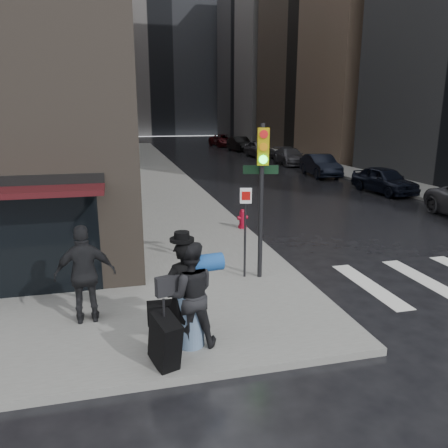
{
  "coord_description": "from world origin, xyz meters",
  "views": [
    {
      "loc": [
        -2.51,
        -8.1,
        4.26
      ],
      "look_at": [
        0.22,
        3.03,
        1.3
      ],
      "focal_mm": 35.0,
      "sensor_mm": 36.0,
      "label": 1
    }
  ],
  "objects_px": {
    "man_overcoat": "(180,302)",
    "parked_car_5": "(240,144)",
    "traffic_light": "(260,181)",
    "parked_car_6": "(223,141)",
    "man_jeans": "(189,294)",
    "parked_car_1": "(384,180)",
    "fire_hydrant": "(242,220)",
    "parked_car_4": "(259,149)",
    "parked_car_2": "(320,165)",
    "man_greycoat": "(85,274)",
    "parked_car_3": "(290,156)"
  },
  "relations": [
    {
      "from": "traffic_light",
      "to": "parked_car_3",
      "type": "bearing_deg",
      "value": 79.22
    },
    {
      "from": "fire_hydrant",
      "to": "parked_car_2",
      "type": "xyz_separation_m",
      "value": [
        9.08,
        12.4,
        0.27
      ]
    },
    {
      "from": "parked_car_2",
      "to": "parked_car_5",
      "type": "height_order",
      "value": "parked_car_5"
    },
    {
      "from": "fire_hydrant",
      "to": "parked_car_2",
      "type": "distance_m",
      "value": 15.38
    },
    {
      "from": "traffic_light",
      "to": "parked_car_4",
      "type": "bearing_deg",
      "value": 84.82
    },
    {
      "from": "parked_car_2",
      "to": "parked_car_4",
      "type": "xyz_separation_m",
      "value": [
        0.04,
        13.33,
        0.05
      ]
    },
    {
      "from": "man_jeans",
      "to": "parked_car_2",
      "type": "distance_m",
      "value": 23.53
    },
    {
      "from": "parked_car_1",
      "to": "parked_car_2",
      "type": "xyz_separation_m",
      "value": [
        -0.48,
        6.66,
        0.02
      ]
    },
    {
      "from": "parked_car_3",
      "to": "man_overcoat",
      "type": "bearing_deg",
      "value": -111.75
    },
    {
      "from": "fire_hydrant",
      "to": "parked_car_6",
      "type": "height_order",
      "value": "parked_car_6"
    },
    {
      "from": "parked_car_2",
      "to": "parked_car_1",
      "type": "bearing_deg",
      "value": -80.72
    },
    {
      "from": "man_jeans",
      "to": "fire_hydrant",
      "type": "xyz_separation_m",
      "value": [
        3.21,
        7.66,
        -0.67
      ]
    },
    {
      "from": "parked_car_6",
      "to": "parked_car_1",
      "type": "bearing_deg",
      "value": -94.59
    },
    {
      "from": "man_overcoat",
      "to": "parked_car_5",
      "type": "distance_m",
      "value": 42.07
    },
    {
      "from": "man_overcoat",
      "to": "parked_car_6",
      "type": "distance_m",
      "value": 48.4
    },
    {
      "from": "traffic_light",
      "to": "parked_car_2",
      "type": "relative_size",
      "value": 0.87
    },
    {
      "from": "man_overcoat",
      "to": "man_jeans",
      "type": "relative_size",
      "value": 1.11
    },
    {
      "from": "man_jeans",
      "to": "man_greycoat",
      "type": "xyz_separation_m",
      "value": [
        -1.84,
        1.4,
        0.02
      ]
    },
    {
      "from": "man_jeans",
      "to": "parked_car_2",
      "type": "xyz_separation_m",
      "value": [
        12.29,
        20.06,
        -0.41
      ]
    },
    {
      "from": "man_greycoat",
      "to": "parked_car_1",
      "type": "height_order",
      "value": "man_greycoat"
    },
    {
      "from": "traffic_light",
      "to": "parked_car_6",
      "type": "height_order",
      "value": "traffic_light"
    },
    {
      "from": "man_overcoat",
      "to": "parked_car_5",
      "type": "relative_size",
      "value": 0.46
    },
    {
      "from": "man_overcoat",
      "to": "fire_hydrant",
      "type": "relative_size",
      "value": 3.09
    },
    {
      "from": "man_greycoat",
      "to": "parked_car_6",
      "type": "bearing_deg",
      "value": -109.58
    },
    {
      "from": "man_greycoat",
      "to": "parked_car_4",
      "type": "xyz_separation_m",
      "value": [
        14.17,
        31.99,
        -0.37
      ]
    },
    {
      "from": "parked_car_1",
      "to": "man_jeans",
      "type": "bearing_deg",
      "value": -138.57
    },
    {
      "from": "man_greycoat",
      "to": "fire_hydrant",
      "type": "xyz_separation_m",
      "value": [
        5.05,
        6.26,
        -0.69
      ]
    },
    {
      "from": "traffic_light",
      "to": "man_greycoat",
      "type": "bearing_deg",
      "value": -147.48
    },
    {
      "from": "man_jeans",
      "to": "parked_car_1",
      "type": "xyz_separation_m",
      "value": [
        12.77,
        13.4,
        -0.43
      ]
    },
    {
      "from": "parked_car_2",
      "to": "parked_car_3",
      "type": "height_order",
      "value": "parked_car_2"
    },
    {
      "from": "man_overcoat",
      "to": "parked_car_6",
      "type": "bearing_deg",
      "value": -123.64
    },
    {
      "from": "man_overcoat",
      "to": "parked_car_4",
      "type": "height_order",
      "value": "man_overcoat"
    },
    {
      "from": "traffic_light",
      "to": "parked_car_2",
      "type": "bearing_deg",
      "value": 72.83
    },
    {
      "from": "man_jeans",
      "to": "parked_car_5",
      "type": "height_order",
      "value": "man_jeans"
    },
    {
      "from": "parked_car_6",
      "to": "traffic_light",
      "type": "bearing_deg",
      "value": -108.46
    },
    {
      "from": "man_jeans",
      "to": "parked_car_4",
      "type": "distance_m",
      "value": 35.6
    },
    {
      "from": "traffic_light",
      "to": "parked_car_6",
      "type": "relative_size",
      "value": 0.72
    },
    {
      "from": "man_jeans",
      "to": "parked_car_3",
      "type": "distance_m",
      "value": 29.64
    },
    {
      "from": "traffic_light",
      "to": "parked_car_6",
      "type": "bearing_deg",
      "value": 90.53
    },
    {
      "from": "parked_car_3",
      "to": "parked_car_5",
      "type": "height_order",
      "value": "parked_car_5"
    },
    {
      "from": "traffic_light",
      "to": "parked_car_1",
      "type": "relative_size",
      "value": 0.93
    },
    {
      "from": "parked_car_1",
      "to": "parked_car_6",
      "type": "relative_size",
      "value": 0.78
    },
    {
      "from": "man_jeans",
      "to": "parked_car_3",
      "type": "relative_size",
      "value": 0.42
    },
    {
      "from": "man_greycoat",
      "to": "parked_car_6",
      "type": "xyz_separation_m",
      "value": [
        13.86,
        45.32,
        -0.41
      ]
    },
    {
      "from": "man_overcoat",
      "to": "fire_hydrant",
      "type": "bearing_deg",
      "value": -132.62
    },
    {
      "from": "man_overcoat",
      "to": "parked_car_2",
      "type": "xyz_separation_m",
      "value": [
        12.48,
        20.18,
        -0.33
      ]
    },
    {
      "from": "man_overcoat",
      "to": "fire_hydrant",
      "type": "distance_m",
      "value": 8.51
    },
    {
      "from": "traffic_light",
      "to": "parked_car_1",
      "type": "distance_m",
      "value": 15.05
    },
    {
      "from": "man_jeans",
      "to": "parked_car_5",
      "type": "bearing_deg",
      "value": -104.86
    },
    {
      "from": "man_overcoat",
      "to": "traffic_light",
      "type": "bearing_deg",
      "value": -148.43
    }
  ]
}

